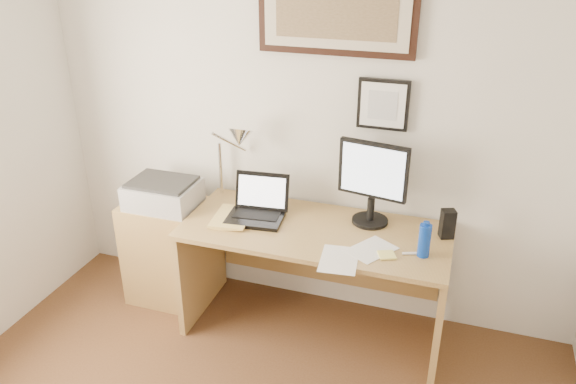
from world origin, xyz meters
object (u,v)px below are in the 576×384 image
at_px(side_cabinet, 167,251).
at_px(lcd_monitor, 373,179).
at_px(printer, 163,193).
at_px(water_bottle, 424,241).
at_px(desk, 318,255).
at_px(book, 215,216).
at_px(laptop, 258,209).

xyz_separation_m(side_cabinet, lcd_monitor, (1.36, 0.13, 0.68)).
xyz_separation_m(lcd_monitor, printer, (-1.33, -0.15, -0.22)).
height_order(side_cabinet, water_bottle, water_bottle).
relative_size(desk, printer, 3.64).
height_order(side_cabinet, printer, printer).
xyz_separation_m(book, lcd_monitor, (0.93, 0.24, 0.28)).
distance_m(side_cabinet, lcd_monitor, 1.53).
bearing_deg(water_bottle, book, 177.83).
height_order(side_cabinet, laptop, laptop).
relative_size(book, lcd_monitor, 0.59).
bearing_deg(printer, water_bottle, -4.48).
bearing_deg(laptop, water_bottle, -7.71).
xyz_separation_m(desk, printer, (-1.04, -0.06, 0.30)).
xyz_separation_m(laptop, printer, (-0.66, -0.01, 0.01)).
bearing_deg(lcd_monitor, desk, -161.91).
relative_size(lcd_monitor, printer, 1.18).
bearing_deg(book, side_cabinet, 166.71).
bearing_deg(book, laptop, 20.04).
distance_m(desk, lcd_monitor, 0.61).
xyz_separation_m(side_cabinet, desk, (1.07, 0.04, 0.15)).
relative_size(side_cabinet, lcd_monitor, 1.40).
bearing_deg(side_cabinet, lcd_monitor, 5.50).
height_order(desk, laptop, laptop).
bearing_deg(water_bottle, laptop, 172.29).
height_order(book, laptop, laptop).
height_order(water_bottle, lcd_monitor, lcd_monitor).
bearing_deg(lcd_monitor, water_bottle, -39.02).
height_order(side_cabinet, desk, desk).
relative_size(water_bottle, book, 0.62).
height_order(desk, printer, printer).
distance_m(book, printer, 0.42).
distance_m(water_bottle, desk, 0.75).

